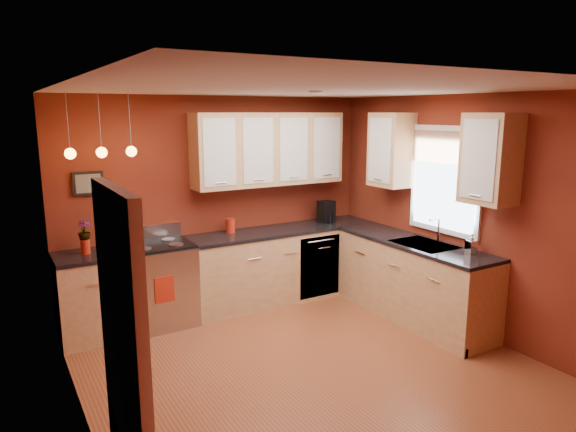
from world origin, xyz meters
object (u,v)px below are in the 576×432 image
red_canister (231,226)px  sink (424,246)px  coffee_maker (327,212)px  soap_pump (472,244)px  gas_range (159,284)px

red_canister → sink: bearing=-44.7°
sink → coffee_maker: 1.57m
red_canister → soap_pump: 2.81m
gas_range → coffee_maker: size_ratio=3.81×
gas_range → red_canister: bearing=7.8°
coffee_maker → soap_pump: 2.13m
gas_range → sink: size_ratio=1.59×
sink → gas_range: bearing=150.2°
gas_range → red_canister: (0.97, 0.13, 0.55)m
coffee_maker → sink: bearing=-88.1°
coffee_maker → soap_pump: bearing=-87.5°
gas_range → sink: (2.62, -1.50, 0.43)m
sink → red_canister: sink is taller
red_canister → coffee_maker: coffee_maker is taller
gas_range → sink: sink is taller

